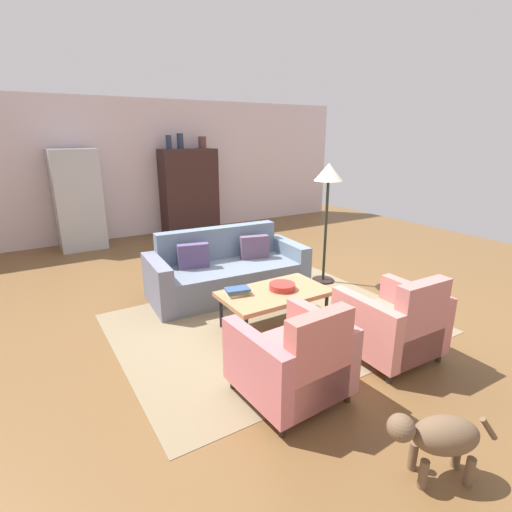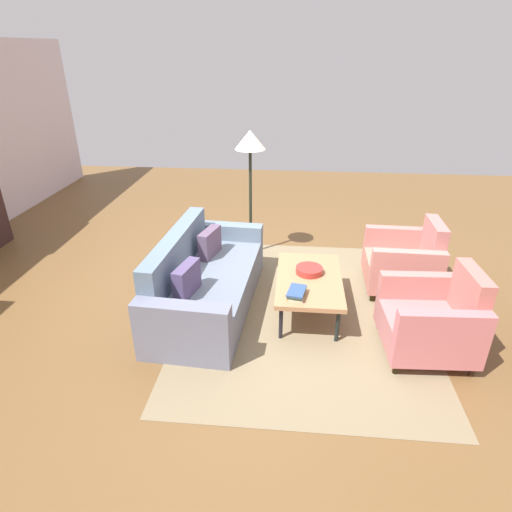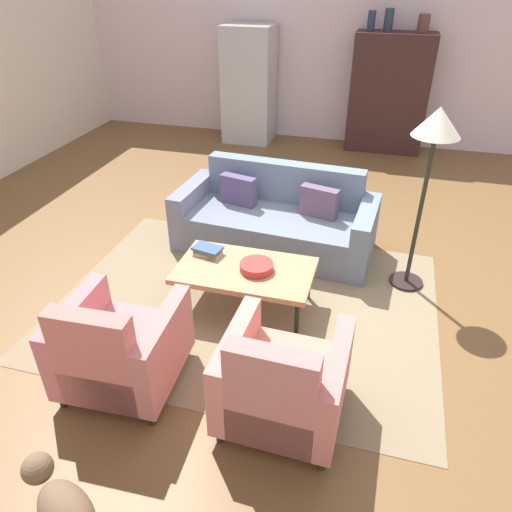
{
  "view_description": "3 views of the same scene",
  "coord_description": "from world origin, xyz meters",
  "px_view_note": "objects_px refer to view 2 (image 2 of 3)",
  "views": [
    {
      "loc": [
        -2.67,
        -4.06,
        2.1
      ],
      "look_at": [
        -0.36,
        -0.34,
        0.73
      ],
      "focal_mm": 27.48,
      "sensor_mm": 36.0,
      "label": 1
    },
    {
      "loc": [
        -4.4,
        -0.52,
        2.66
      ],
      "look_at": [
        -0.57,
        -0.16,
        0.76
      ],
      "focal_mm": 29.8,
      "sensor_mm": 36.0,
      "label": 2
    },
    {
      "loc": [
        0.67,
        -4.06,
        2.72
      ],
      "look_at": [
        -0.28,
        -0.65,
        0.52
      ],
      "focal_mm": 33.51,
      "sensor_mm": 36.0,
      "label": 3
    }
  ],
  "objects_px": {
    "couch": "(202,283)",
    "fruit_bowl": "(309,270)",
    "book_stack": "(297,293)",
    "coffee_table": "(309,281)",
    "armchair_left": "(435,321)",
    "armchair_right": "(406,263)",
    "floor_lamp": "(250,152)"
  },
  "relations": [
    {
      "from": "armchair_left",
      "to": "book_stack",
      "type": "bearing_deg",
      "value": 78.58
    },
    {
      "from": "armchair_right",
      "to": "fruit_bowl",
      "type": "relative_size",
      "value": 2.98
    },
    {
      "from": "armchair_right",
      "to": "fruit_bowl",
      "type": "xyz_separation_m",
      "value": [
        -0.49,
        1.17,
        0.11
      ]
    },
    {
      "from": "fruit_bowl",
      "to": "book_stack",
      "type": "distance_m",
      "value": 0.52
    },
    {
      "from": "couch",
      "to": "floor_lamp",
      "type": "xyz_separation_m",
      "value": [
        1.41,
        -0.4,
        1.16
      ]
    },
    {
      "from": "coffee_table",
      "to": "armchair_right",
      "type": "xyz_separation_m",
      "value": [
        0.6,
        -1.17,
        -0.04
      ]
    },
    {
      "from": "coffee_table",
      "to": "armchair_left",
      "type": "bearing_deg",
      "value": -117.1
    },
    {
      "from": "fruit_bowl",
      "to": "floor_lamp",
      "type": "distance_m",
      "value": 1.82
    },
    {
      "from": "couch",
      "to": "coffee_table",
      "type": "bearing_deg",
      "value": 93.53
    },
    {
      "from": "couch",
      "to": "armchair_right",
      "type": "bearing_deg",
      "value": 107.94
    },
    {
      "from": "floor_lamp",
      "to": "armchair_left",
      "type": "bearing_deg",
      "value": -135.94
    },
    {
      "from": "book_stack",
      "to": "coffee_table",
      "type": "bearing_deg",
      "value": -18.94
    },
    {
      "from": "floor_lamp",
      "to": "coffee_table",
      "type": "bearing_deg",
      "value": -151.06
    },
    {
      "from": "armchair_right",
      "to": "armchair_left",
      "type": "bearing_deg",
      "value": -178.38
    },
    {
      "from": "coffee_table",
      "to": "book_stack",
      "type": "bearing_deg",
      "value": 161.06
    },
    {
      "from": "floor_lamp",
      "to": "fruit_bowl",
      "type": "bearing_deg",
      "value": -149.15
    },
    {
      "from": "coffee_table",
      "to": "fruit_bowl",
      "type": "bearing_deg",
      "value": 0.0
    },
    {
      "from": "armchair_left",
      "to": "fruit_bowl",
      "type": "bearing_deg",
      "value": 56.28
    },
    {
      "from": "armchair_right",
      "to": "floor_lamp",
      "type": "height_order",
      "value": "floor_lamp"
    },
    {
      "from": "coffee_table",
      "to": "book_stack",
      "type": "distance_m",
      "value": 0.43
    },
    {
      "from": "coffee_table",
      "to": "armchair_left",
      "type": "xyz_separation_m",
      "value": [
        -0.6,
        -1.17,
        -0.04
      ]
    },
    {
      "from": "couch",
      "to": "fruit_bowl",
      "type": "height_order",
      "value": "couch"
    },
    {
      "from": "couch",
      "to": "coffee_table",
      "type": "distance_m",
      "value": 1.19
    },
    {
      "from": "couch",
      "to": "fruit_bowl",
      "type": "relative_size",
      "value": 7.31
    },
    {
      "from": "couch",
      "to": "book_stack",
      "type": "height_order",
      "value": "couch"
    },
    {
      "from": "couch",
      "to": "fruit_bowl",
      "type": "xyz_separation_m",
      "value": [
        0.1,
        -1.19,
        0.17
      ]
    },
    {
      "from": "couch",
      "to": "armchair_right",
      "type": "xyz_separation_m",
      "value": [
        0.59,
        -2.35,
        0.06
      ]
    },
    {
      "from": "armchair_left",
      "to": "floor_lamp",
      "type": "height_order",
      "value": "floor_lamp"
    },
    {
      "from": "book_stack",
      "to": "floor_lamp",
      "type": "distance_m",
      "value": 2.17
    },
    {
      "from": "couch",
      "to": "book_stack",
      "type": "bearing_deg",
      "value": 72.85
    },
    {
      "from": "coffee_table",
      "to": "armchair_right",
      "type": "relative_size",
      "value": 1.36
    },
    {
      "from": "couch",
      "to": "floor_lamp",
      "type": "bearing_deg",
      "value": 167.97
    }
  ]
}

